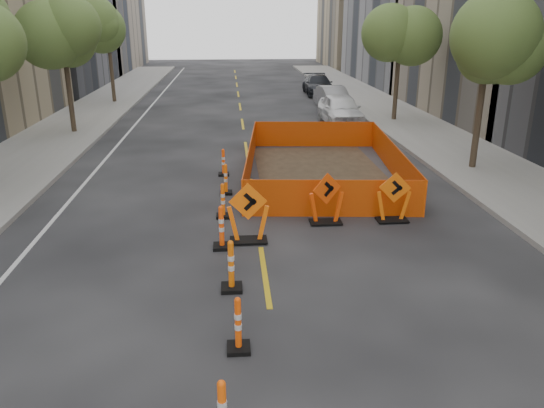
{
  "coord_description": "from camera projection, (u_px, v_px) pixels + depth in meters",
  "views": [
    {
      "loc": [
        -0.69,
        -6.68,
        5.46
      ],
      "look_at": [
        0.3,
        5.66,
        1.1
      ],
      "focal_mm": 35.0,
      "sensor_mm": 36.0,
      "label": 1
    }
  ],
  "objects": [
    {
      "name": "tree_r_b",
      "position": [
        488.0,
        46.0,
        18.56
      ],
      "size": [
        2.8,
        2.8,
        5.95
      ],
      "color": "#382B1E",
      "rests_on": "ground"
    },
    {
      "name": "safety_fence",
      "position": [
        322.0,
        159.0,
        19.42
      ],
      "size": [
        6.04,
        9.37,
        1.12
      ],
      "primitive_type": null,
      "rotation": [
        0.0,
        0.0,
        -0.09
      ],
      "color": "#FF670D",
      "rests_on": "ground"
    },
    {
      "name": "channelizer_6",
      "position": [
        223.0,
        201.0,
        15.17
      ],
      "size": [
        0.4,
        0.4,
        1.03
      ],
      "primitive_type": null,
      "color": "#FF5F0A",
      "rests_on": "ground"
    },
    {
      "name": "channelizer_3",
      "position": [
        238.0,
        324.0,
        9.04
      ],
      "size": [
        0.41,
        0.41,
        1.03
      ],
      "primitive_type": null,
      "color": "#F04B0A",
      "rests_on": "ground"
    },
    {
      "name": "channelizer_5",
      "position": [
        221.0,
        227.0,
        13.1
      ],
      "size": [
        0.44,
        0.44,
        1.13
      ],
      "primitive_type": null,
      "color": "#FC480A",
      "rests_on": "ground"
    },
    {
      "name": "chevron_sign_center",
      "position": [
        326.0,
        198.0,
        14.64
      ],
      "size": [
        1.14,
        0.93,
        1.49
      ],
      "primitive_type": null,
      "rotation": [
        0.0,
        0.0,
        0.39
      ],
      "color": "#E64309",
      "rests_on": "ground"
    },
    {
      "name": "chevron_sign_right",
      "position": [
        394.0,
        197.0,
        14.79
      ],
      "size": [
        1.07,
        0.76,
        1.46
      ],
      "primitive_type": null,
      "rotation": [
        0.0,
        0.0,
        -0.2
      ],
      "color": "#DE5809",
      "rests_on": "ground"
    },
    {
      "name": "ground_plane",
      "position": [
        282.0,
        393.0,
        8.15
      ],
      "size": [
        140.0,
        140.0,
        0.0
      ],
      "primitive_type": "plane",
      "color": "black"
    },
    {
      "name": "channelizer_8",
      "position": [
        223.0,
        162.0,
        19.28
      ],
      "size": [
        0.39,
        0.39,
        0.99
      ],
      "primitive_type": null,
      "color": "#FF4A0A",
      "rests_on": "ground"
    },
    {
      "name": "parked_car_far",
      "position": [
        318.0,
        85.0,
        39.67
      ],
      "size": [
        2.09,
        4.95,
        1.43
      ],
      "primitive_type": "imported",
      "rotation": [
        0.0,
        0.0,
        -0.02
      ],
      "color": "black",
      "rests_on": "ground"
    },
    {
      "name": "tree_l_d",
      "position": [
        108.0,
        33.0,
        34.22
      ],
      "size": [
        2.8,
        2.8,
        5.95
      ],
      "color": "#382B1E",
      "rests_on": "ground"
    },
    {
      "name": "channelizer_7",
      "position": [
        226.0,
        179.0,
        17.23
      ],
      "size": [
        0.4,
        0.4,
        1.01
      ],
      "primitive_type": null,
      "color": "#F35E0A",
      "rests_on": "ground"
    },
    {
      "name": "tree_l_c",
      "position": [
        63.0,
        39.0,
        24.81
      ],
      "size": [
        2.8,
        2.8,
        5.95
      ],
      "color": "#382B1E",
      "rests_on": "ground"
    },
    {
      "name": "channelizer_4",
      "position": [
        231.0,
        265.0,
        11.07
      ],
      "size": [
        0.45,
        0.45,
        1.14
      ],
      "primitive_type": null,
      "color": "#E66009",
      "rests_on": "ground"
    },
    {
      "name": "tree_r_c",
      "position": [
        400.0,
        37.0,
        27.96
      ],
      "size": [
        2.8,
        2.8,
        5.95
      ],
      "color": "#382B1E",
      "rests_on": "ground"
    },
    {
      "name": "sidewalk_right",
      "position": [
        487.0,
        168.0,
        20.08
      ],
      "size": [
        4.0,
        90.0,
        0.15
      ],
      "primitive_type": "cube",
      "color": "gray",
      "rests_on": "ground"
    },
    {
      "name": "parked_car_mid",
      "position": [
        333.0,
        98.0,
        33.33
      ],
      "size": [
        1.94,
        4.41,
        1.41
      ],
      "primitive_type": "imported",
      "rotation": [
        0.0,
        0.0,
        0.11
      ],
      "color": "gray",
      "rests_on": "ground"
    },
    {
      "name": "parked_car_near",
      "position": [
        340.0,
        110.0,
        28.47
      ],
      "size": [
        2.0,
        4.75,
        1.6
      ],
      "primitive_type": "imported",
      "rotation": [
        0.0,
        0.0,
        0.02
      ],
      "color": "white",
      "rests_on": "ground"
    },
    {
      "name": "chevron_sign_left",
      "position": [
        248.0,
        213.0,
        13.39
      ],
      "size": [
        1.07,
        0.64,
        1.6
      ],
      "primitive_type": null,
      "rotation": [
        0.0,
        0.0,
        -0.0
      ],
      "color": "#FF640A",
      "rests_on": "ground"
    }
  ]
}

